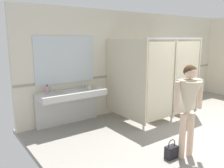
{
  "coord_description": "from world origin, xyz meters",
  "views": [
    {
      "loc": [
        -4.82,
        -2.42,
        2.07
      ],
      "look_at": [
        -2.02,
        1.51,
        1.12
      ],
      "focal_mm": 37.44,
      "sensor_mm": 36.0,
      "label": 1
    }
  ],
  "objects_px": {
    "soap_dispenser": "(47,89)",
    "paper_cup": "(90,88)",
    "handbag": "(171,152)",
    "person_standing": "(189,100)"
  },
  "relations": [
    {
      "from": "paper_cup",
      "to": "person_standing",
      "type": "bearing_deg",
      "value": -77.43
    },
    {
      "from": "person_standing",
      "to": "paper_cup",
      "type": "xyz_separation_m",
      "value": [
        -0.54,
        2.41,
        -0.13
      ]
    },
    {
      "from": "handbag",
      "to": "paper_cup",
      "type": "xyz_separation_m",
      "value": [
        -0.28,
        2.31,
        0.78
      ]
    },
    {
      "from": "person_standing",
      "to": "handbag",
      "type": "height_order",
      "value": "person_standing"
    },
    {
      "from": "soap_dispenser",
      "to": "paper_cup",
      "type": "xyz_separation_m",
      "value": [
        0.95,
        -0.26,
        -0.04
      ]
    },
    {
      "from": "person_standing",
      "to": "soap_dispenser",
      "type": "height_order",
      "value": "person_standing"
    },
    {
      "from": "soap_dispenser",
      "to": "paper_cup",
      "type": "relative_size",
      "value": 2.14
    },
    {
      "from": "person_standing",
      "to": "paper_cup",
      "type": "height_order",
      "value": "person_standing"
    },
    {
      "from": "person_standing",
      "to": "handbag",
      "type": "bearing_deg",
      "value": 158.07
    },
    {
      "from": "handbag",
      "to": "paper_cup",
      "type": "distance_m",
      "value": 2.46
    }
  ]
}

